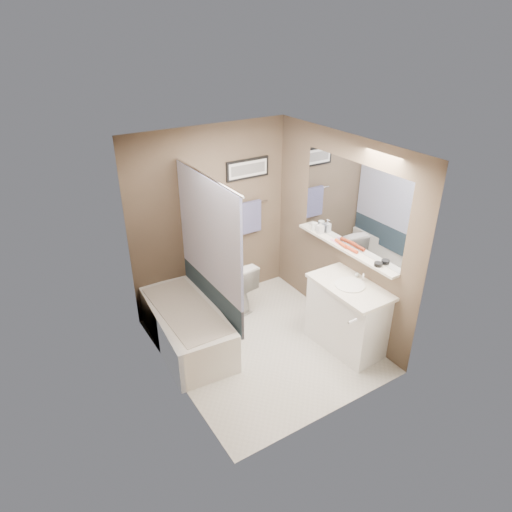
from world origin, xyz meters
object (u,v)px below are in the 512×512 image
toilet (232,284)px  glass_jar (314,227)px  bathtub (187,327)px  hair_brush_back (341,243)px  soap_bottle (320,227)px  vanity (348,317)px  candle_bowl_near (378,264)px  hair_brush_front (351,249)px

toilet → glass_jar: 1.33m
bathtub → hair_brush_back: size_ratio=6.82×
bathtub → hair_brush_back: hair_brush_back is taller
glass_jar → soap_bottle: bearing=-90.0°
toilet → vanity: vanity is taller
vanity → soap_bottle: (0.19, 0.81, 0.80)m
candle_bowl_near → toilet: bearing=120.1°
soap_bottle → glass_jar: bearing=90.0°
candle_bowl_near → glass_jar: bearing=90.0°
bathtub → hair_brush_front: hair_brush_front is taller
toilet → hair_brush_front: hair_brush_front is taller
soap_bottle → toilet: bearing=146.4°
glass_jar → hair_brush_front: bearing=-90.0°
toilet → soap_bottle: soap_bottle is taller
candle_bowl_near → hair_brush_front: hair_brush_front is taller
glass_jar → vanity: bearing=-101.3°
candle_bowl_near → soap_bottle: bearing=90.0°
bathtub → soap_bottle: bearing=-2.2°
bathtub → toilet: size_ratio=2.12×
toilet → glass_jar: (0.93, -0.50, 0.81)m
glass_jar → toilet: bearing=151.6°
hair_brush_back → glass_jar: 0.50m
bathtub → vanity: (1.60, -1.01, 0.15)m
vanity → glass_jar: (0.19, 0.92, 0.77)m
toilet → soap_bottle: (0.93, -0.62, 0.84)m
hair_brush_front → glass_jar: bearing=90.0°
bathtub → soap_bottle: size_ratio=9.21×
toilet → hair_brush_front: bearing=120.2°
hair_brush_back → toilet: bearing=132.8°
vanity → hair_brush_back: size_ratio=4.09×
toilet → soap_bottle: size_ratio=4.34×
bathtub → glass_jar: size_ratio=15.00×
candle_bowl_near → soap_bottle: 0.99m
toilet → glass_jar: glass_jar is taller
vanity → bathtub: bearing=143.3°
hair_brush_front → toilet: bearing=128.5°
hair_brush_front → hair_brush_back: same height
hair_brush_back → glass_jar: size_ratio=2.20×
candle_bowl_near → glass_jar: size_ratio=0.90×
vanity → candle_bowl_near: 0.78m
hair_brush_front → soap_bottle: size_ratio=1.35×
hair_brush_back → glass_jar: (0.00, 0.50, 0.03)m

